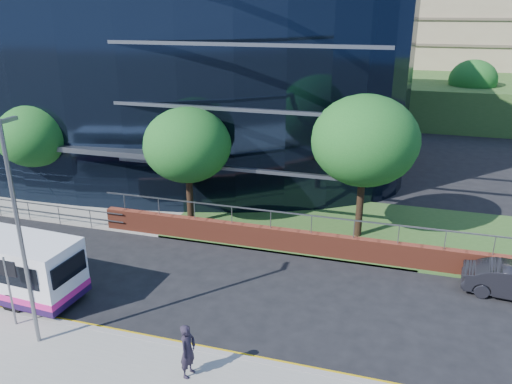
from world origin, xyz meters
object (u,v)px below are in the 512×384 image
(street_sign, at_px, (7,277))
(pedestrian, at_px, (188,351))
(tree_far_d, at_px, (365,141))
(tree_dist_e, at_px, (473,80))
(tree_far_b, at_px, (34,136))
(streetlight_east, at_px, (20,231))
(tree_far_c, at_px, (187,145))

(street_sign, distance_m, pedestrian, 7.45)
(tree_far_d, height_order, pedestrian, tree_far_d)
(tree_dist_e, bearing_deg, street_sign, -115.12)
(pedestrian, bearing_deg, tree_far_b, 59.65)
(streetlight_east, bearing_deg, street_sign, 158.64)
(streetlight_east, bearing_deg, tree_far_b, 127.63)
(street_sign, height_order, tree_dist_e, tree_dist_e)
(street_sign, height_order, pedestrian, street_sign)
(tree_dist_e, relative_size, pedestrian, 3.51)
(tree_far_c, height_order, tree_far_d, tree_far_d)
(tree_far_d, bearing_deg, tree_dist_e, 75.07)
(tree_dist_e, relative_size, streetlight_east, 0.81)
(tree_far_b, bearing_deg, pedestrian, -38.46)
(street_sign, xyz_separation_m, pedestrian, (7.34, -0.70, -1.07))
(streetlight_east, xyz_separation_m, pedestrian, (5.84, -0.11, -3.36))
(tree_dist_e, distance_m, pedestrian, 44.14)
(tree_far_b, relative_size, tree_dist_e, 0.93)
(tree_far_d, distance_m, pedestrian, 13.61)
(tree_far_d, distance_m, tree_dist_e, 31.06)
(street_sign, xyz_separation_m, tree_far_d, (11.50, 11.59, 3.04))
(street_sign, bearing_deg, pedestrian, -5.44)
(street_sign, distance_m, tree_far_b, 13.54)
(tree_far_d, height_order, tree_dist_e, tree_far_d)
(tree_far_b, distance_m, tree_far_c, 10.02)
(street_sign, relative_size, tree_far_c, 0.43)
(street_sign, bearing_deg, streetlight_east, -21.36)
(tree_far_b, relative_size, tree_far_c, 0.93)
(street_sign, xyz_separation_m, streetlight_east, (1.50, -0.59, 2.29))
(street_sign, distance_m, tree_dist_e, 45.99)
(tree_far_c, bearing_deg, pedestrian, -66.79)
(tree_far_c, relative_size, tree_dist_e, 1.00)
(tree_far_b, height_order, tree_far_c, tree_far_c)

